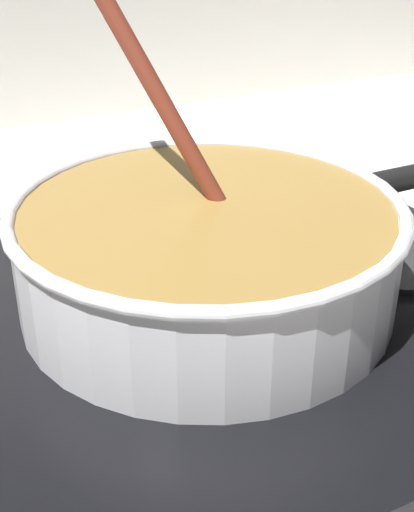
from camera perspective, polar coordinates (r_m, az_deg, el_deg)
hob_plate at (r=0.58m, az=0.00°, el=-4.22°), size 0.56×0.48×0.01m
burner_ring at (r=0.57m, az=0.00°, el=-3.38°), size 0.18×0.18×0.01m
spare_burner at (r=0.67m, az=15.07°, el=0.61°), size 0.16×0.16×0.01m
cooking_pan at (r=0.55m, az=0.05°, el=0.51°), size 0.43×0.31×0.30m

